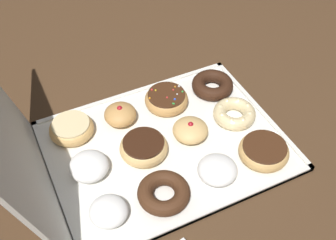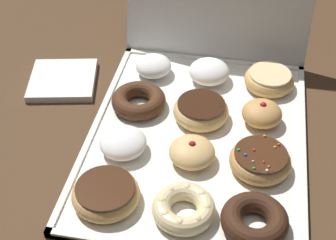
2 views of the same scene
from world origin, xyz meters
The scene contains 14 objects.
ground_plane centered at (0.00, 0.00, 0.00)m, with size 3.00×3.00×0.00m, color #4C331E.
donut_box centered at (0.00, 0.00, 0.01)m, with size 0.42×0.55×0.01m.
chocolate_frosted_donut_0 centered at (-0.13, -0.19, 0.03)m, with size 0.12×0.12×0.04m.
cruller_donut_1 centered at (0.01, -0.19, 0.03)m, with size 0.11×0.11×0.03m.
chocolate_cake_ring_donut_2 centered at (0.12, -0.20, 0.03)m, with size 0.11×0.11×0.04m.
powdered_filled_donut_3 centered at (-0.13, -0.06, 0.03)m, with size 0.09×0.09×0.04m.
jelly_filled_donut_4 centered at (0.00, -0.07, 0.03)m, with size 0.09×0.09×0.05m.
sprinkle_donut_5 centered at (0.13, -0.06, 0.03)m, with size 0.11×0.11×0.04m.
chocolate_cake_ring_donut_6 centered at (-0.13, 0.07, 0.03)m, with size 0.11×0.11×0.03m.
chocolate_frosted_donut_7 centered at (0.00, 0.06, 0.03)m, with size 0.11×0.11×0.04m.
jelly_filled_donut_8 centered at (0.12, 0.07, 0.03)m, with size 0.08×0.08×0.05m.
powdered_filled_donut_9 centered at (-0.13, 0.19, 0.03)m, with size 0.08×0.08×0.04m.
powdered_filled_donut_10 centered at (0.00, 0.19, 0.03)m, with size 0.09×0.09×0.05m.
glazed_ring_donut_11 centered at (0.13, 0.19, 0.03)m, with size 0.11×0.11×0.04m.
Camera 1 is at (-0.61, 0.29, 0.80)m, focal length 46.10 mm.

